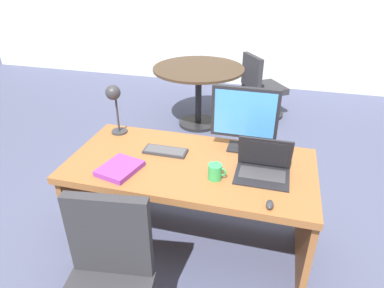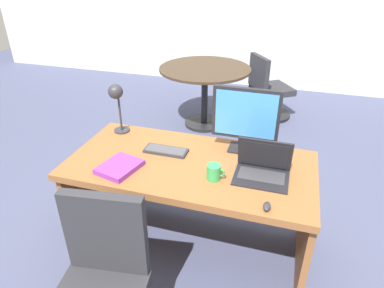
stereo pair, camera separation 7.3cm
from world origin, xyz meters
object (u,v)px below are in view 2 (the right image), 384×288
Objects in this scene: mouse at (267,206)px; book at (120,167)px; keyboard at (166,151)px; desk_lamp at (117,98)px; laptop at (263,164)px; desk at (192,182)px; coffee_mug at (214,172)px; monitor at (246,116)px; meeting_table at (205,82)px; meeting_chair_near at (268,93)px.

book is (-0.95, 0.12, 0.00)m from mouse.
desk_lamp is at bearing 158.20° from keyboard.
laptop is 1.17m from desk_lamp.
desk is 0.52m from book.
laptop is at bearing 13.49° from book.
keyboard is at bearing 55.05° from book.
desk_lamp is 1.30× the size of book.
desk is 0.35m from coffee_mug.
monitor is 6.06× the size of mouse.
mouse is at bearing -69.22° from monitor.
laptop is 0.31m from coffee_mug.
coffee_mug is (0.19, -0.18, 0.24)m from desk.
desk is at bearing -11.76° from keyboard.
monitor is (0.31, 0.24, 0.44)m from desk.
book is (-0.72, -0.49, -0.24)m from monitor.
meeting_table is (-0.92, 2.05, -0.22)m from laptop.
keyboard is (-0.51, -0.19, -0.25)m from monitor.
meeting_table reaches higher than keyboard.
laptop is at bearing 100.99° from mouse.
laptop is at bearing 26.59° from coffee_mug.
coffee_mug reaches higher than meeting_table.
book is (-0.21, -0.29, 0.01)m from keyboard.
meeting_table is (-0.65, 2.19, -0.20)m from coffee_mug.
laptop reaches higher than meeting_chair_near.
mouse is 0.09× the size of meeting_chair_near.
desk_lamp reaches higher than keyboard.
monitor is 2.37m from meeting_chair_near.
book reaches higher than keyboard.
mouse is (0.54, -0.37, 0.20)m from desk.
keyboard is (-0.68, 0.08, -0.06)m from laptop.
monitor is 1.51× the size of keyboard.
desk_lamp is 1.85m from meeting_table.
mouse is (0.06, -0.33, -0.06)m from laptop.
book is 0.61m from coffee_mug.
meeting_table reaches higher than desk.
meeting_table is at bearing 113.12° from monitor.
book reaches higher than meeting_table.
book is at bearing -148.48° from desk.
meeting_table is (-0.76, 1.77, -0.41)m from monitor.
mouse is 2.93m from meeting_chair_near.
meeting_chair_near reaches higher than mouse.
mouse is 0.07× the size of meeting_table.
meeting_chair_near is (0.49, 2.47, -0.40)m from keyboard.
laptop is at bearing -58.97° from monitor.
meeting_chair_near is (0.29, 2.51, -0.20)m from desk.
keyboard is 0.55m from desk_lamp.
laptop is 0.85× the size of desk_lamp.
desk is 2.54m from meeting_chair_near.
monitor is at bearing -89.47° from meeting_chair_near.
meeting_chair_near is at bearing 90.53° from monitor.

